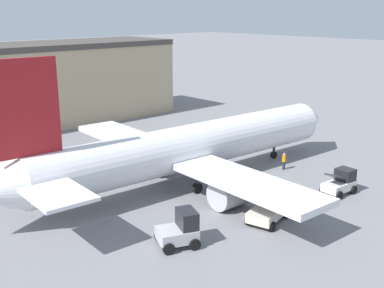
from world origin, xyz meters
TOP-DOWN VIEW (x-y plane):
  - ground_plane at (0.00, 0.00)m, footprint 400.00×400.00m
  - airplane at (-0.97, 0.05)m, footprint 37.15×29.25m
  - ground_crew_worker at (8.55, -3.48)m, footprint 0.35×0.35m
  - baggage_tug at (-8.57, -8.25)m, footprint 3.10×2.93m
  - belt_loader_truck at (7.00, -10.34)m, footprint 2.93×1.97m
  - pushback_tug at (-1.31, -9.68)m, footprint 3.91×2.82m

SIDE VIEW (x-z plane):
  - ground_plane at x=0.00m, z-range 0.00..0.00m
  - ground_crew_worker at x=8.55m, z-range 0.05..1.66m
  - belt_loader_truck at x=7.00m, z-range -0.04..1.96m
  - pushback_tug at x=-1.31m, z-range -0.07..2.01m
  - baggage_tug at x=-8.57m, z-range -0.11..2.22m
  - airplane at x=-0.97m, z-range -2.66..8.96m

